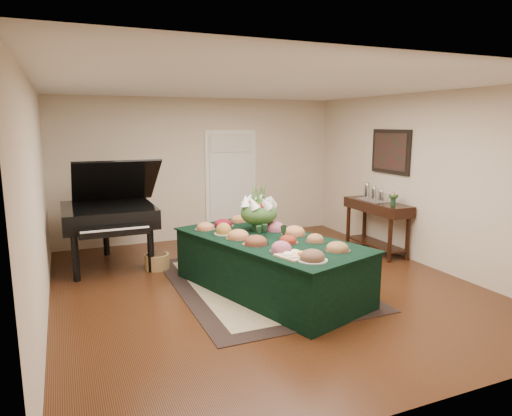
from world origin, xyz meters
name	(u,v)px	position (x,y,z in m)	size (l,w,h in m)	color
ground	(264,286)	(0.00, 0.00, 0.00)	(6.00, 6.00, 0.00)	black
area_rug	(259,282)	(-0.02, 0.14, 0.01)	(2.30, 3.22, 0.01)	black
kitchen_doorway	(231,185)	(0.60, 2.97, 1.02)	(1.05, 0.07, 2.10)	white
buffet_table	(269,265)	(-0.04, -0.22, 0.37)	(2.03, 2.97, 0.73)	black
food_platters	(267,235)	(-0.07, -0.23, 0.78)	(1.43, 2.50, 0.12)	silver
cutting_board	(293,253)	(-0.12, -1.06, 0.77)	(0.43, 0.43, 0.10)	tan
green_goblets	(273,232)	(0.00, -0.25, 0.82)	(0.38, 0.24, 0.18)	#15351E
floral_centerpiece	(259,209)	(0.02, 0.25, 1.05)	(0.53, 0.53, 0.53)	#15351E
grand_piano	(109,214)	(-1.85, 1.80, 0.84)	(1.48, 1.66, 1.69)	black
wicker_basket	(157,261)	(-1.22, 1.35, 0.12)	(0.38, 0.38, 0.24)	olive
mahogany_sideboard	(377,213)	(2.50, 0.79, 0.70)	(0.45, 1.38, 0.90)	black
tea_service	(374,194)	(2.50, 0.91, 1.02)	(0.34, 0.58, 0.30)	silver
pink_bouquet	(393,196)	(2.49, 0.40, 1.05)	(0.18, 0.18, 0.23)	#15351E
wall_painting	(391,152)	(2.72, 0.79, 1.75)	(0.05, 0.95, 0.75)	black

